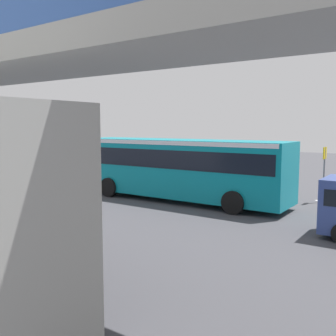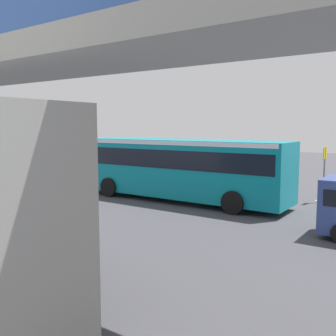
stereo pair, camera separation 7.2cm
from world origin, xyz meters
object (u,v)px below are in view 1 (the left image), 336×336
at_px(city_bus, 178,164).
at_px(traffic_sign, 324,165).
at_px(bicycle_blue, 9,188).
at_px(pedestrian, 270,182).

relative_size(city_bus, traffic_sign, 4.12).
xyz_separation_m(bicycle_blue, pedestrian, (-12.41, -7.36, 0.51)).
bearing_deg(pedestrian, city_bus, 42.57).
distance_m(city_bus, traffic_sign, 7.32).
relative_size(city_bus, bicycle_blue, 6.52).
height_order(city_bus, pedestrian, city_bus).
height_order(city_bus, traffic_sign, city_bus).
xyz_separation_m(city_bus, pedestrian, (-3.67, -3.37, -1.00)).
xyz_separation_m(bicycle_blue, traffic_sign, (-15.03, -7.73, 1.52)).
relative_size(pedestrian, traffic_sign, 0.64).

